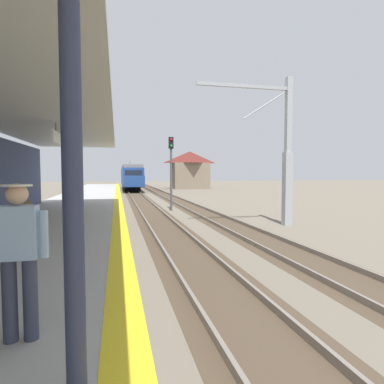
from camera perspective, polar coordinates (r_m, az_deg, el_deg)
name	(u,v)px	position (r m, az deg, el deg)	size (l,w,h in m)	color
station_platform	(66,225)	(15.23, -21.13, -5.31)	(5.00, 80.00, 0.91)	#A8A8A3
track_pair_nearest_platform	(156,218)	(19.22, -6.22, -4.56)	(2.34, 120.00, 0.16)	#4C3D2D
track_pair_middle	(212,216)	(19.90, 3.57, -4.28)	(2.34, 120.00, 0.16)	#4C3D2D
approaching_train	(131,176)	(53.57, -10.58, 2.73)	(2.93, 19.60, 4.76)	navy
commuter_person	(19,253)	(3.93, -27.94, -9.39)	(0.59, 0.30, 1.67)	#33384C
rail_signal_post	(171,166)	(23.20, -3.66, 4.59)	(0.32, 0.34, 5.20)	#4C4C4C
catenary_pylon_far_side	(282,155)	(17.28, 15.47, 6.27)	(5.00, 0.40, 7.50)	#9EA3A8
platform_bench	(29,215)	(11.43, -26.53, -3.58)	(0.45, 1.60, 0.88)	brown
distant_trackside_house	(190,169)	(56.59, -0.39, 3.99)	(6.60, 5.28, 6.40)	#7F705B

